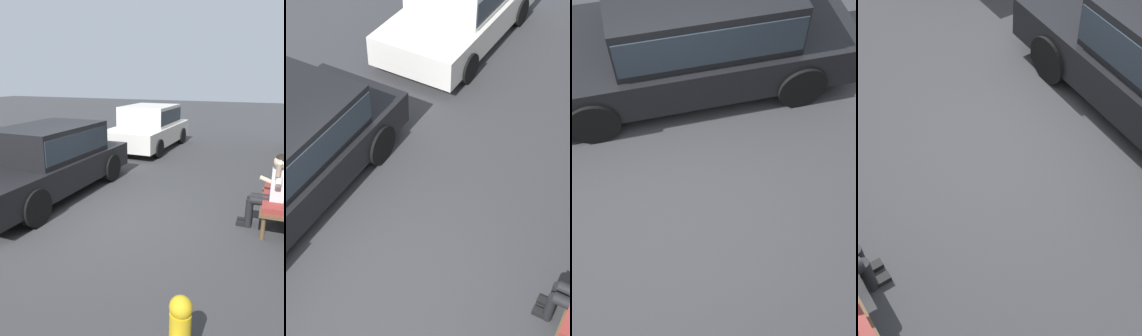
% 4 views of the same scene
% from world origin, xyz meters
% --- Properties ---
extents(ground_plane, '(60.00, 60.00, 0.00)m').
position_xyz_m(ground_plane, '(0.00, 0.00, 0.00)').
color(ground_plane, '#38383A').
extents(parked_car_near, '(4.22, 2.05, 1.54)m').
position_xyz_m(parked_car_near, '(-6.09, -1.64, 0.83)').
color(parked_car_near, white).
rests_on(parked_car_near, ground_plane).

